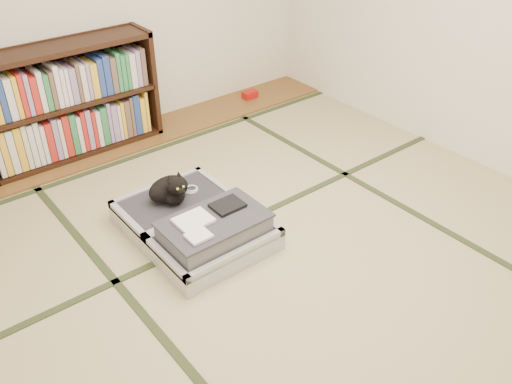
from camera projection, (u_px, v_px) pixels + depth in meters
floor at (283, 250)px, 3.54m from camera, size 4.50×4.50×0.00m
wood_strip at (137, 137)px, 4.84m from camera, size 4.00×0.50×0.02m
red_item at (250, 95)px, 5.51m from camera, size 0.15×0.10×0.07m
room_shell at (291, 25)px, 2.73m from camera, size 4.50×4.50×4.50m
tatami_borders at (238, 214)px, 3.86m from camera, size 4.00×4.50×0.01m
bookcase at (69, 104)px, 4.37m from camera, size 1.47×0.34×0.94m
suitcase at (198, 225)px, 3.59m from camera, size 0.75×1.00×0.30m
cat at (171, 189)px, 3.69m from camera, size 0.33×0.34×0.27m
cable_coil at (191, 189)px, 3.86m from camera, size 0.10×0.10×0.03m
hanger at (202, 228)px, 3.72m from camera, size 0.44×0.27×0.01m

